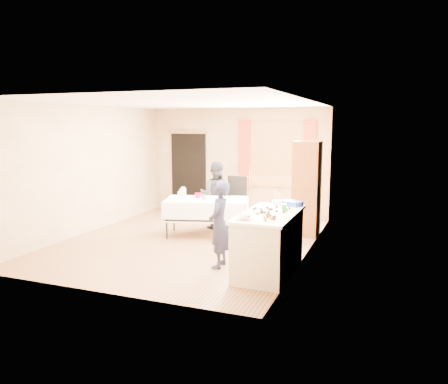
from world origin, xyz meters
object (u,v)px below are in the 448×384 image
at_px(party_table, 206,214).
at_px(girl, 219,224).
at_px(woman, 216,195).
at_px(counter, 269,243).
at_px(chair, 236,211).
at_px(cabinet, 307,188).

bearing_deg(party_table, girl, -76.47).
xyz_separation_m(party_table, girl, (0.95, -1.71, 0.23)).
bearing_deg(woman, counter, 118.60).
bearing_deg(chair, woman, -129.86).
bearing_deg(counter, party_table, 136.45).
relative_size(chair, woman, 0.75).
bearing_deg(girl, party_table, -156.34).
distance_m(cabinet, party_table, 2.07).
relative_size(cabinet, chair, 1.75).
distance_m(cabinet, counter, 2.51).
xyz_separation_m(cabinet, woman, (-1.90, -0.15, -0.22)).
height_order(party_table, girl, girl).
xyz_separation_m(girl, woman, (-1.02, 2.36, 0.04)).
distance_m(girl, woman, 2.57).
height_order(party_table, chair, chair).
height_order(chair, woman, woman).
xyz_separation_m(party_table, chair, (0.23, 1.09, -0.12)).
relative_size(counter, woman, 1.14).
distance_m(counter, girl, 0.82).
distance_m(party_table, girl, 1.97).
distance_m(party_table, chair, 1.12).
relative_size(counter, party_table, 0.91).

